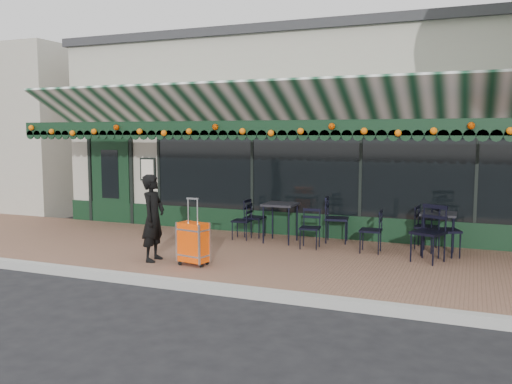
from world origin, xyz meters
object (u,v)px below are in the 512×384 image
at_px(woman, 153,218).
at_px(chair_b_right, 337,219).
at_px(cafe_table_b, 280,207).
at_px(chair_b_front, 310,229).
at_px(chair_a_left, 371,231).
at_px(chair_a_extra, 446,231).
at_px(chair_solo, 255,218).
at_px(chair_a_front, 428,233).
at_px(suitcase, 193,243).
at_px(chair_a_right, 426,227).
at_px(chair_b_left, 242,221).
at_px(cafe_table_a, 438,217).

bearing_deg(woman, chair_b_right, -49.30).
height_order(cafe_table_b, chair_b_front, cafe_table_b).
relative_size(woman, chair_a_left, 1.86).
relative_size(chair_a_extra, chair_solo, 1.14).
height_order(chair_a_front, chair_b_right, chair_a_front).
bearing_deg(suitcase, chair_solo, 101.88).
distance_m(chair_a_left, chair_solo, 2.65).
height_order(chair_a_right, chair_b_right, chair_b_right).
bearing_deg(chair_a_left, chair_solo, -105.78).
xyz_separation_m(chair_a_extra, chair_b_front, (-2.46, -0.25, -0.08)).
height_order(suitcase, chair_b_right, suitcase).
relative_size(woman, chair_b_left, 1.98).
xyz_separation_m(chair_b_left, chair_solo, (0.15, 0.34, 0.03)).
xyz_separation_m(suitcase, chair_b_front, (1.44, 2.03, 0.01)).
distance_m(suitcase, chair_a_extra, 4.51).
xyz_separation_m(chair_a_front, chair_solo, (-3.62, 1.00, -0.09)).
bearing_deg(cafe_table_a, chair_solo, 175.16).
bearing_deg(chair_b_left, chair_b_front, 74.46).
xyz_separation_m(woman, chair_a_left, (3.38, 2.07, -0.35)).
relative_size(chair_a_right, chair_a_front, 0.83).
distance_m(cafe_table_a, chair_solo, 3.76).
distance_m(chair_a_right, chair_b_front, 2.22).
xyz_separation_m(chair_a_extra, chair_solo, (-3.88, 0.43, -0.06)).
bearing_deg(chair_a_left, chair_b_front, -89.21).
xyz_separation_m(cafe_table_a, chair_a_front, (-0.12, -0.69, -0.19)).
relative_size(woman, chair_a_right, 1.82).
xyz_separation_m(chair_a_left, chair_a_front, (1.05, -0.39, 0.09)).
height_order(cafe_table_b, chair_a_left, chair_a_left).
bearing_deg(cafe_table_a, chair_a_front, -99.82).
height_order(suitcase, cafe_table_a, suitcase).
relative_size(suitcase, chair_a_front, 1.13).
height_order(cafe_table_a, chair_a_right, chair_a_right).
bearing_deg(chair_b_front, chair_b_left, 163.35).
distance_m(chair_b_right, chair_b_front, 0.83).
bearing_deg(chair_b_right, chair_a_front, -128.14).
relative_size(chair_a_left, chair_a_right, 0.98).
bearing_deg(suitcase, chair_a_extra, 42.49).
xyz_separation_m(cafe_table_b, chair_a_left, (1.88, -0.30, -0.31)).
height_order(cafe_table_b, chair_solo, chair_solo).
bearing_deg(chair_solo, suitcase, -178.61).
xyz_separation_m(suitcase, chair_a_left, (2.59, 2.10, 0.03)).
bearing_deg(chair_a_right, chair_a_front, -167.76).
bearing_deg(woman, chair_solo, -22.95).
bearing_deg(chair_b_front, chair_b_right, 60.69).
distance_m(suitcase, chair_solo, 2.71).
distance_m(chair_a_left, chair_a_extra, 1.32).
xyz_separation_m(cafe_table_b, chair_a_right, (2.81, 0.44, -0.30)).
xyz_separation_m(chair_b_left, chair_b_right, (1.92, 0.41, 0.10)).
xyz_separation_m(suitcase, chair_b_left, (-0.14, 2.37, 0.00)).
xyz_separation_m(chair_a_left, chair_b_front, (-1.15, -0.06, -0.02)).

